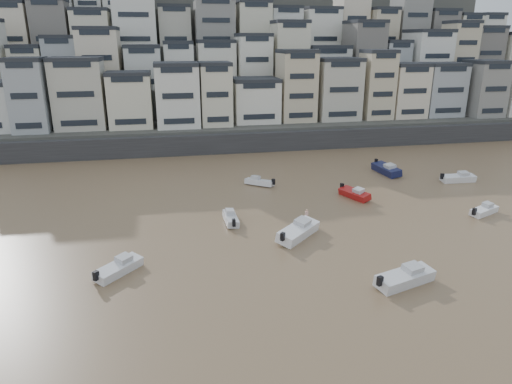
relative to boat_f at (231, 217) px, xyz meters
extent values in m
cube|color=#38383A|center=(9.54, 33.26, 1.14)|extent=(140.00, 3.00, 3.50)
cube|color=#4C4C47|center=(14.54, 40.26, 1.39)|extent=(140.00, 14.00, 4.00)
cube|color=#4C4C47|center=(14.54, 52.26, 4.39)|extent=(140.00, 14.00, 10.00)
cube|color=#4C4C47|center=(14.54, 64.26, 8.39)|extent=(140.00, 14.00, 18.00)
cube|color=#4C4C47|center=(14.54, 76.26, 12.39)|extent=(140.00, 16.00, 26.00)
cube|color=#4C4C47|center=(14.54, 90.26, 15.39)|extent=(140.00, 18.00, 32.00)
camera|label=1|loc=(-6.50, -47.22, 19.02)|focal=32.00mm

